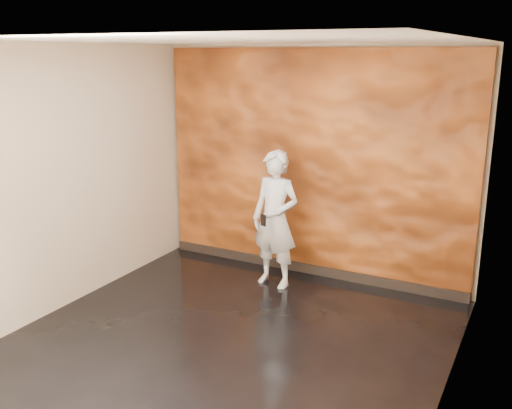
# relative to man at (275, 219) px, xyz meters

# --- Properties ---
(room) EXTENTS (4.02, 4.02, 2.81)m
(room) POSITION_rel_man_xyz_m (0.21, -1.41, 0.59)
(room) COLOR black
(room) RESTS_ON ground
(feature_wall) EXTENTS (3.90, 0.06, 2.75)m
(feature_wall) POSITION_rel_man_xyz_m (0.21, 0.55, 0.57)
(feature_wall) COLOR #CE6721
(feature_wall) RESTS_ON ground
(baseboard) EXTENTS (3.90, 0.04, 0.12)m
(baseboard) POSITION_rel_man_xyz_m (0.21, 0.51, -0.75)
(baseboard) COLOR black
(baseboard) RESTS_ON ground
(man) EXTENTS (0.63, 0.46, 1.62)m
(man) POSITION_rel_man_xyz_m (0.00, 0.00, 0.00)
(man) COLOR #A2A8B2
(man) RESTS_ON ground
(phone) EXTENTS (0.07, 0.04, 0.13)m
(phone) POSITION_rel_man_xyz_m (-0.02, -0.28, 0.06)
(phone) COLOR black
(phone) RESTS_ON man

